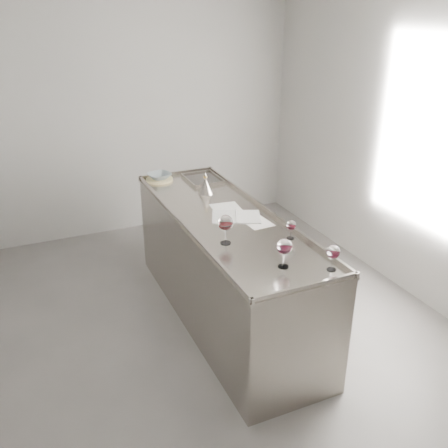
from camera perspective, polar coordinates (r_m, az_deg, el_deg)
name	(u,v)px	position (r m, az deg, el deg)	size (l,w,h in m)	color
room_shell	(176,183)	(3.38, -5.55, 4.74)	(4.54, 5.04, 2.84)	#595653
counter	(225,269)	(4.18, 0.12, -5.13)	(0.77, 2.42, 0.97)	gray
wine_glass_left	(226,224)	(3.49, 0.19, 0.05)	(0.11, 0.11, 0.21)	white
wine_glass_middle	(284,247)	(3.20, 6.92, -2.66)	(0.10, 0.10, 0.20)	white
wine_glass_right	(333,253)	(3.23, 12.36, -3.21)	(0.09, 0.09, 0.17)	white
wine_glass_small	(291,226)	(3.61, 7.69, -0.19)	(0.07, 0.07, 0.14)	white
notebook	(236,217)	(3.97, 1.40, 0.82)	(0.46, 0.40, 0.02)	white
loose_paper_top	(256,222)	(3.90, 3.70, 0.27)	(0.19, 0.27, 0.00)	white
loose_paper_under	(228,210)	(4.11, 0.44, 1.64)	(0.23, 0.33, 0.00)	white
trivet	(159,180)	(4.85, -7.39, 5.06)	(0.26, 0.26, 0.02)	beige
ceramic_bowl	(159,176)	(4.84, -7.41, 5.47)	(0.22, 0.22, 0.05)	gray
wine_funnel	(206,187)	(4.46, -2.12, 4.26)	(0.14, 0.14, 0.20)	gray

